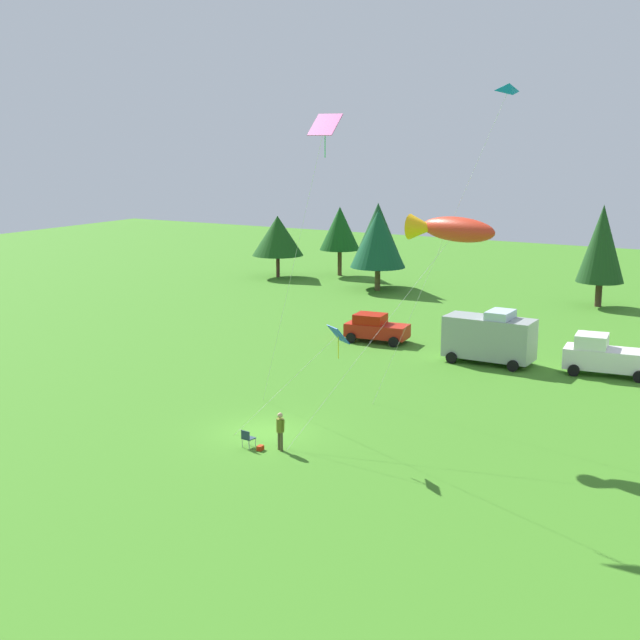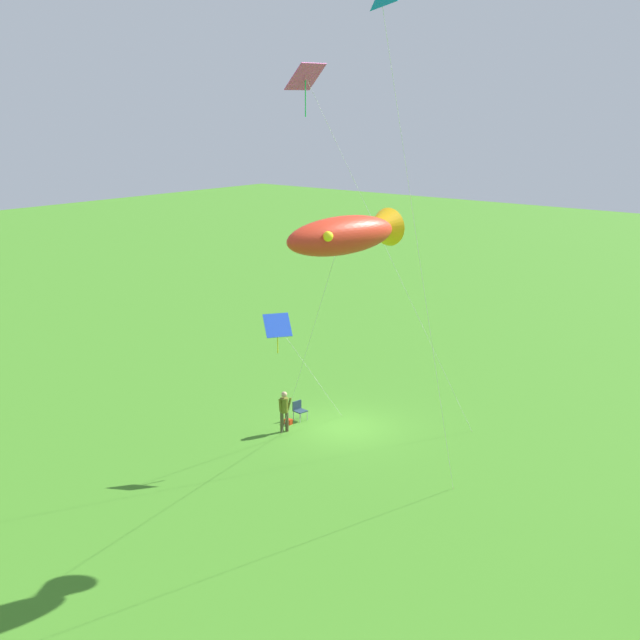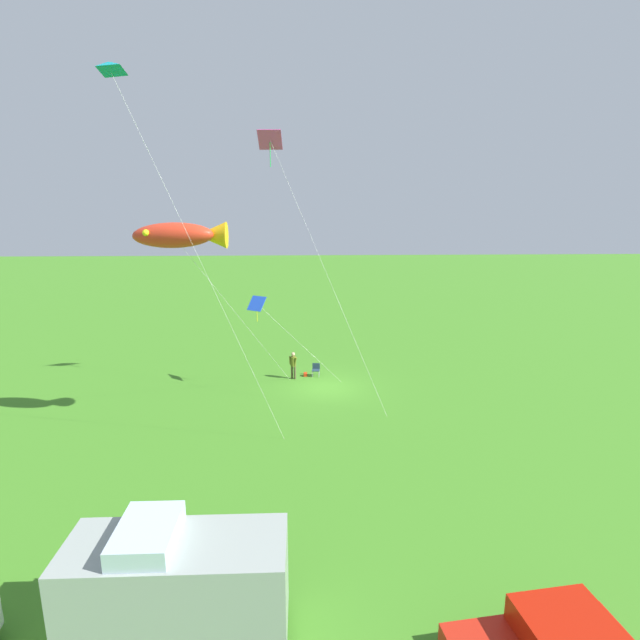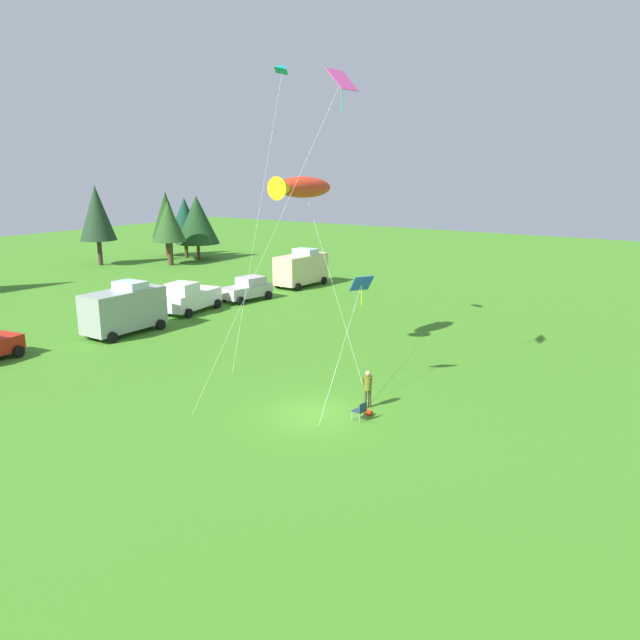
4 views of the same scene
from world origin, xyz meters
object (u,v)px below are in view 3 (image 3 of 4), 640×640
object	(u,v)px
backpack_on_grass	(305,374)
folding_chair	(316,369)
van_motorhome_grey	(177,585)
kite_delta_teal	(110,69)
kite_diamond_blue	(258,305)
kite_large_fish	(182,235)
kite_diamond_rainbow	(272,146)
person_kite_flyer	(293,363)

from	to	relation	value
backpack_on_grass	folding_chair	bearing A→B (deg)	-179.85
backpack_on_grass	van_motorhome_grey	bearing A→B (deg)	80.26
folding_chair	van_motorhome_grey	distance (m)	20.37
kite_delta_teal	kite_diamond_blue	bearing A→B (deg)	-120.80
van_motorhome_grey	kite_diamond_blue	xyz separation A→B (m)	(-0.68, -17.91, 3.45)
kite_large_fish	kite_delta_teal	bearing A→B (deg)	51.66
folding_chair	kite_diamond_rainbow	xyz separation A→B (m)	(2.37, 2.66, 13.34)
kite_large_fish	kite_diamond_rainbow	bearing A→B (deg)	-128.70
van_motorhome_grey	person_kite_flyer	bearing A→B (deg)	-97.53
folding_chair	kite_diamond_rainbow	world-z (taller)	kite_diamond_rainbow
person_kite_flyer	van_motorhome_grey	distance (m)	19.63
backpack_on_grass	kite_large_fish	size ratio (longest dim) A/B	0.03
person_kite_flyer	van_motorhome_grey	bearing A→B (deg)	22.55
kite_delta_teal	kite_diamond_rainbow	size ratio (longest dim) A/B	1.11
person_kite_flyer	folding_chair	distance (m)	1.62
van_motorhome_grey	kite_diamond_rainbow	distance (m)	21.19
backpack_on_grass	person_kite_flyer	bearing A→B (deg)	31.36
kite_large_fish	kite_diamond_blue	bearing A→B (deg)	-117.30
backpack_on_grass	kite_delta_teal	distance (m)	19.94
folding_chair	kite_diamond_blue	xyz separation A→B (m)	(3.43, 2.01, 4.60)
kite_large_fish	van_motorhome_grey	bearing A→B (deg)	100.01
folding_chair	backpack_on_grass	size ratio (longest dim) A/B	2.56
person_kite_flyer	kite_diamond_rainbow	size ratio (longest dim) A/B	0.12
folding_chair	kite_delta_teal	xyz separation A→B (m)	(8.08, 9.82, 15.32)
kite_large_fish	kite_diamond_rainbow	size ratio (longest dim) A/B	0.69
kite_diamond_rainbow	backpack_on_grass	bearing A→B (deg)	-122.33
backpack_on_grass	kite_diamond_blue	distance (m)	6.03
kite_delta_teal	kite_diamond_rainbow	bearing A→B (deg)	-128.59
backpack_on_grass	kite_delta_teal	world-z (taller)	kite_delta_teal
folding_chair	van_motorhome_grey	xyz separation A→B (m)	(4.10, 19.91, 1.16)
van_motorhome_grey	kite_delta_teal	distance (m)	17.84
kite_delta_teal	kite_diamond_blue	world-z (taller)	kite_delta_teal
kite_large_fish	folding_chair	bearing A→B (deg)	-129.78
backpack_on_grass	kite_diamond_rainbow	xyz separation A→B (m)	(1.69, 2.66, 13.72)
kite_large_fish	person_kite_flyer	bearing A→B (deg)	-124.31
person_kite_flyer	van_motorhome_grey	world-z (taller)	van_motorhome_grey
folding_chair	person_kite_flyer	bearing A→B (deg)	-64.65
person_kite_flyer	folding_chair	world-z (taller)	person_kite_flyer
person_kite_flyer	van_motorhome_grey	size ratio (longest dim) A/B	0.32
person_kite_flyer	backpack_on_grass	world-z (taller)	person_kite_flyer
kite_diamond_rainbow	kite_diamond_blue	size ratio (longest dim) A/B	2.59
backpack_on_grass	kite_delta_teal	xyz separation A→B (m)	(7.39, 9.82, 15.70)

